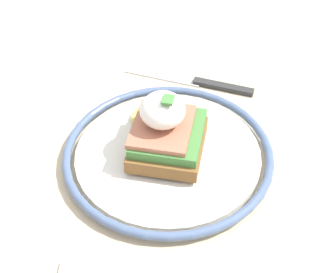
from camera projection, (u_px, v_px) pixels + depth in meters
dining_table at (168, 196)px, 0.66m from camera, size 1.14×0.68×0.72m
plate at (168, 153)px, 0.55m from camera, size 0.25×0.25×0.02m
sandwich at (167, 130)px, 0.53m from camera, size 0.12×0.10×0.07m
knife at (199, 82)px, 0.66m from camera, size 0.04×0.19×0.01m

